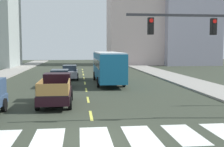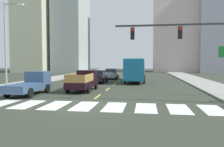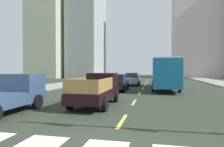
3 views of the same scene
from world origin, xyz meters
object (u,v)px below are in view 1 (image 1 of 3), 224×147
at_px(pickup_stakebed, 56,90).
at_px(sedan_mid, 70,72).
at_px(sedan_near_left, 60,79).
at_px(city_bus, 108,65).

xyz_separation_m(pickup_stakebed, sedan_mid, (0.49, 15.16, -0.08)).
bearing_deg(sedan_near_left, city_bus, 26.05).
distance_m(sedan_near_left, sedan_mid, 7.06).
xyz_separation_m(city_bus, sedan_near_left, (-4.86, -2.64, -1.09)).
bearing_deg(city_bus, sedan_near_left, -153.64).
relative_size(pickup_stakebed, sedan_mid, 1.18).
height_order(sedan_near_left, sedan_mid, same).
distance_m(city_bus, sedan_near_left, 5.64).
bearing_deg(sedan_mid, pickup_stakebed, -90.68).
bearing_deg(city_bus, sedan_mid, 131.16).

